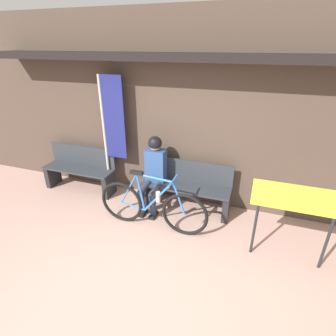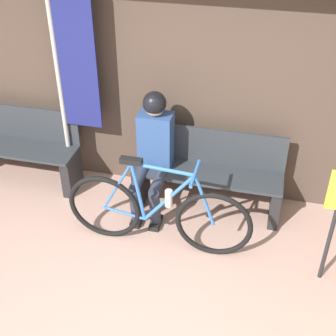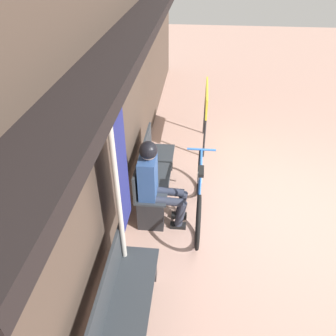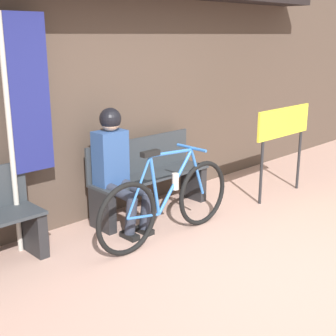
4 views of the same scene
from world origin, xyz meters
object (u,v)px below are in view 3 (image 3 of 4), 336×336
(park_bench_near, at_px, (153,174))
(park_bench_far, at_px, (124,309))
(bicycle, at_px, (199,193))
(banner_pole, at_px, (121,182))
(person_seated, at_px, (155,179))
(signboard, at_px, (206,102))

(park_bench_near, xyz_separation_m, park_bench_far, (-2.17, -0.00, -0.01))
(bicycle, bearing_deg, park_bench_near, 62.56)
(bicycle, xyz_separation_m, park_bench_far, (-1.81, 0.69, 0.01))
(bicycle, relative_size, banner_pole, 0.80)
(person_seated, xyz_separation_m, signboard, (2.15, -0.65, 0.14))
(person_seated, distance_m, signboard, 2.25)
(banner_pole, bearing_deg, person_seated, -13.38)
(park_bench_near, height_order, bicycle, bicycle)
(bicycle, relative_size, person_seated, 1.37)
(bicycle, height_order, banner_pole, banner_pole)
(park_bench_near, relative_size, signboard, 1.32)
(park_bench_near, distance_m, banner_pole, 1.73)
(banner_pole, bearing_deg, bicycle, -36.25)
(person_seated, relative_size, park_bench_far, 0.91)
(signboard, bearing_deg, park_bench_far, 168.71)
(park_bench_near, xyz_separation_m, banner_pole, (-1.44, 0.10, 0.96))
(park_bench_near, relative_size, park_bench_far, 1.07)
(bicycle, relative_size, signboard, 1.54)
(banner_pole, bearing_deg, signboard, -15.74)
(banner_pole, relative_size, signboard, 1.93)
(bicycle, xyz_separation_m, banner_pole, (-1.08, 0.79, 0.98))
(park_bench_far, bearing_deg, park_bench_near, 0.04)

